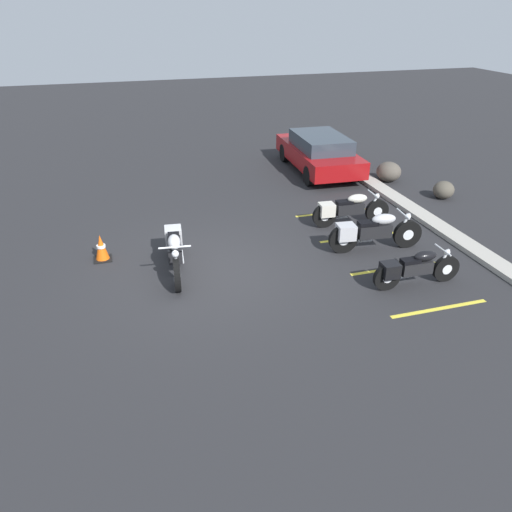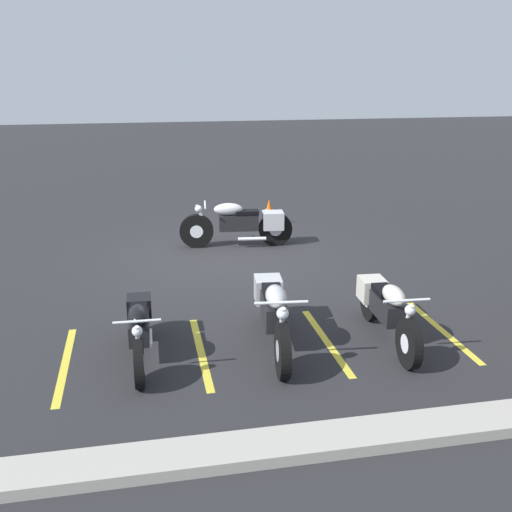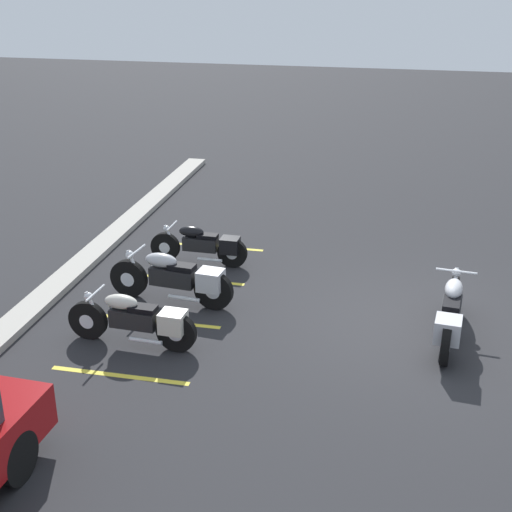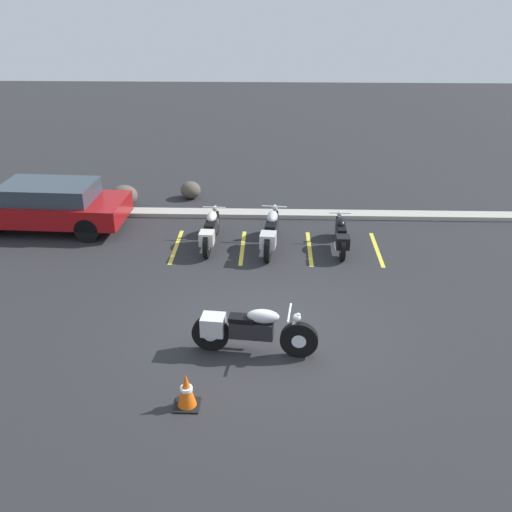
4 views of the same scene
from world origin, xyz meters
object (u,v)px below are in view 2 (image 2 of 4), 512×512
motorcycle_silver_featured (242,223)px  parked_bike_0 (386,307)px  parked_bike_2 (139,326)px  parked_bike_1 (274,310)px  traffic_cone (269,213)px

motorcycle_silver_featured → parked_bike_0: motorcycle_silver_featured is taller
parked_bike_0 → motorcycle_silver_featured: bearing=-163.1°
parked_bike_0 → parked_bike_2: bearing=-88.5°
motorcycle_silver_featured → parked_bike_1: 4.58m
parked_bike_0 → traffic_cone: (0.24, -6.25, -0.15)m
traffic_cone → parked_bike_1: bearing=78.1°
motorcycle_silver_featured → parked_bike_1: bearing=91.1°
motorcycle_silver_featured → traffic_cone: motorcycle_silver_featured is taller
motorcycle_silver_featured → parked_bike_2: (2.13, 4.60, -0.07)m
traffic_cone → parked_bike_2: bearing=63.7°
parked_bike_0 → parked_bike_1: 1.54m
parked_bike_1 → traffic_cone: size_ratio=3.69×
parked_bike_1 → parked_bike_2: size_ratio=1.17×
motorcycle_silver_featured → traffic_cone: bearing=-114.6°
parked_bike_1 → parked_bike_0: bearing=91.3°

